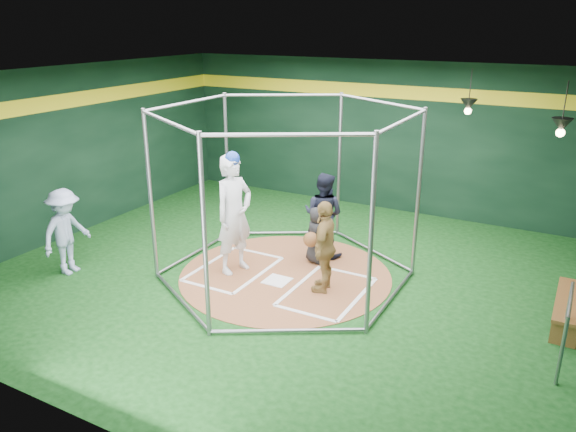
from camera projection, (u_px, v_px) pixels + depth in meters
The scene contains 15 objects.
room_shell at pixel (285, 181), 9.54m from camera, with size 10.10×9.10×3.53m.
clay_disc at pixel (285, 275), 10.11m from camera, with size 3.80×3.80×0.01m, color #925735.
home_plate at pixel (277, 281), 9.86m from camera, with size 0.43×0.43×0.01m, color white.
batter_box_left at pixel (234, 269), 10.33m from camera, with size 1.17×1.77×0.01m.
batter_box_right at pixel (327, 291), 9.47m from camera, with size 1.17×1.77×0.01m.
batting_cage at pixel (285, 196), 9.62m from camera, with size 4.05×4.67×3.00m.
pendant_lamp_near at pixel (468, 105), 11.19m from camera, with size 0.34×0.34×0.90m.
pendant_lamp_far at pixel (561, 125), 9.05m from camera, with size 0.34×0.34×0.90m.
batter_figure at pixel (234, 214), 9.93m from camera, with size 0.69×0.89×2.22m.
visitor_leopard at pixel (325, 246), 9.30m from camera, with size 0.92×0.38×1.58m, color tan.
catcher_figure at pixel (316, 235), 10.44m from camera, with size 0.62×0.65×1.09m.
umpire at pixel (323, 215), 10.71m from camera, with size 0.80×0.62×1.64m, color black.
bystander_blue at pixel (66, 232), 9.97m from camera, with size 1.02×0.59×1.58m, color #A1B0D5.
dugout_bench at pixel (576, 296), 8.35m from camera, with size 0.37×1.59×0.93m.
steel_railing at pixel (567, 320), 7.33m from camera, with size 0.05×1.12×0.97m.
Camera 1 is at (4.44, -8.04, 4.37)m, focal length 35.00 mm.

